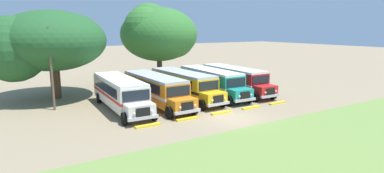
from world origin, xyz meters
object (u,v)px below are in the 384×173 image
at_px(parked_bus_slot_0, 120,92).
at_px(parked_bus_slot_4, 234,78).
at_px(parked_bus_slot_2, 184,84).
at_px(utility_pole, 51,67).
at_px(parked_bus_slot_3, 211,81).
at_px(broad_shade_tree, 158,32).
at_px(secondary_tree, 48,42).
at_px(parked_bus_slot_1, 156,88).

bearing_deg(parked_bus_slot_0, parked_bus_slot_4, 94.30).
distance_m(parked_bus_slot_2, utility_pole, 12.56).
distance_m(parked_bus_slot_3, utility_pole, 15.93).
bearing_deg(broad_shade_tree, parked_bus_slot_3, -86.61).
bearing_deg(parked_bus_slot_4, secondary_tree, -111.78).
bearing_deg(broad_shade_tree, parked_bus_slot_4, -71.68).
relative_size(parked_bus_slot_4, secondary_tree, 0.90).
distance_m(parked_bus_slot_0, broad_shade_tree, 16.48).
xyz_separation_m(parked_bus_slot_2, utility_pole, (-12.14, 2.19, 2.34)).
xyz_separation_m(broad_shade_tree, secondary_tree, (-14.37, -4.05, -0.82)).
distance_m(parked_bus_slot_1, broad_shade_tree, 14.89).
height_order(parked_bus_slot_2, parked_bus_slot_3, same).
bearing_deg(utility_pole, broad_shade_tree, 32.72).
relative_size(parked_bus_slot_2, parked_bus_slot_3, 1.00).
bearing_deg(parked_bus_slot_2, broad_shade_tree, 164.69).
bearing_deg(secondary_tree, utility_pole, -95.52).
relative_size(parked_bus_slot_1, secondary_tree, 0.90).
bearing_deg(parked_bus_slot_1, parked_bus_slot_4, 92.78).
distance_m(parked_bus_slot_0, parked_bus_slot_3, 10.42).
height_order(parked_bus_slot_1, parked_bus_slot_3, same).
relative_size(parked_bus_slot_3, secondary_tree, 0.91).
height_order(parked_bus_slot_2, parked_bus_slot_4, same).
height_order(parked_bus_slot_1, parked_bus_slot_2, same).
bearing_deg(parked_bus_slot_3, broad_shade_tree, -174.75).
height_order(parked_bus_slot_3, parked_bus_slot_4, same).
relative_size(parked_bus_slot_3, broad_shade_tree, 0.94).
bearing_deg(parked_bus_slot_0, parked_bus_slot_1, 88.93).
height_order(parked_bus_slot_0, parked_bus_slot_3, same).
relative_size(parked_bus_slot_1, parked_bus_slot_3, 1.00).
xyz_separation_m(parked_bus_slot_1, parked_bus_slot_3, (6.99, 0.70, 0.00)).
bearing_deg(parked_bus_slot_4, parked_bus_slot_1, -84.84).
relative_size(parked_bus_slot_4, utility_pole, 1.48).
relative_size(parked_bus_slot_0, parked_bus_slot_1, 1.00).
height_order(parked_bus_slot_1, broad_shade_tree, broad_shade_tree).
distance_m(parked_bus_slot_4, secondary_tree, 20.30).
xyz_separation_m(secondary_tree, utility_pole, (-0.53, -5.52, -1.92)).
relative_size(parked_bus_slot_0, secondary_tree, 0.91).
relative_size(parked_bus_slot_2, utility_pole, 1.48).
xyz_separation_m(parked_bus_slot_1, utility_pole, (-8.61, 2.94, 2.34)).
bearing_deg(parked_bus_slot_3, secondary_tree, -115.39).
height_order(parked_bus_slot_4, secondary_tree, secondary_tree).
bearing_deg(utility_pole, parked_bus_slot_0, -27.84).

